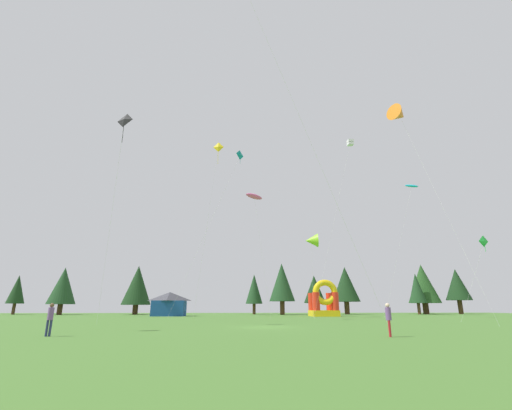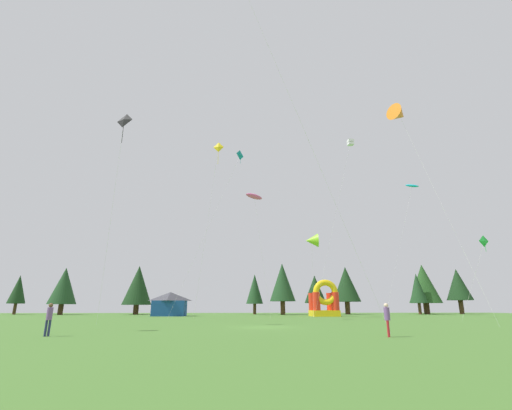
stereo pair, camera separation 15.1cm
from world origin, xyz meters
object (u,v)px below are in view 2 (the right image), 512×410
Objects in this scene: kite_lime_delta at (312,241)px; person_near_camera at (387,317)px; kite_pink_parafoil at (254,197)px; person_midfield at (49,316)px; kite_white_box at (350,143)px; festival_tent at (170,304)px; kite_teal_diamond at (240,156)px; inflatable_yellow_castle at (324,303)px; kite_black_diamond at (123,121)px; kite_green_diamond at (485,242)px; kite_yellow_diamond at (218,149)px; kite_cyan_parafoil at (412,186)px; kite_orange_delta at (399,114)px.

person_near_camera is (-3.34, -33.72, -10.12)m from kite_lime_delta.
person_midfield is at bearing -118.60° from kite_pink_parafoil.
kite_white_box is 38.18m from festival_tent.
kite_teal_diamond reaches higher than inflatable_yellow_castle.
kite_pink_parafoil is 0.81× the size of kite_black_diamond.
kite_green_diamond is at bearing -53.45° from kite_lime_delta.
person_midfield is (0.71, -9.79, -17.15)m from kite_black_diamond.
kite_green_diamond is 0.44× the size of kite_black_diamond.
kite_yellow_diamond reaches higher than person_near_camera.
kite_pink_parafoil is 0.74× the size of kite_cyan_parafoil.
person_midfield is (-12.12, -22.23, -13.84)m from kite_pink_parafoil.
kite_yellow_diamond is 17.90m from kite_black_diamond.
kite_white_box reaches higher than kite_teal_diamond.
inflatable_yellow_castle is (-14.35, 4.30, -18.27)m from kite_cyan_parafoil.
kite_yellow_diamond is 32.04m from kite_cyan_parafoil.
kite_pink_parafoil is 8.97× the size of person_midfield.
kite_cyan_parafoil is 53.90m from person_midfield.
kite_white_box is at bearing -146.87° from person_midfield.
kite_orange_delta is (16.98, -15.30, -1.37)m from kite_teal_diamond.
kite_lime_delta is at bearing 126.55° from kite_green_diamond.
kite_yellow_diamond is at bearing -174.00° from kite_white_box.
kite_black_diamond reaches higher than festival_tent.
person_midfield is at bearing -105.98° from kite_yellow_diamond.
kite_teal_diamond reaches higher than kite_yellow_diamond.
person_near_camera is 0.34× the size of festival_tent.
kite_yellow_diamond is at bearing -144.84° from inflatable_yellow_castle.
festival_tent is at bearing 118.11° from kite_yellow_diamond.
kite_pink_parafoil reaches higher than kite_green_diamond.
inflatable_yellow_castle is (16.72, 11.78, -20.62)m from kite_yellow_diamond.
kite_pink_parafoil is 14.25m from kite_lime_delta.
kite_pink_parafoil is at bearing 39.74° from person_near_camera.
kite_green_diamond is 0.68× the size of kite_lime_delta.
person_midfield is (-21.41, -32.38, -10.12)m from kite_lime_delta.
kite_pink_parafoil is at bearing 44.13° from kite_black_diamond.
kite_cyan_parafoil is at bearing 30.42° from kite_black_diamond.
kite_orange_delta is (15.20, -9.41, 6.66)m from kite_pink_parafoil.
kite_white_box reaches higher than kite_green_diamond.
kite_teal_diamond reaches higher than kite_pink_parafoil.
kite_cyan_parafoil reaches higher than festival_tent.
inflatable_yellow_castle is at bearing 106.21° from kite_white_box.
kite_black_diamond is 0.74× the size of kite_white_box.
kite_lime_delta reaches higher than inflatable_yellow_castle.
kite_orange_delta reaches higher than person_midfield.
kite_white_box is (27.47, 17.46, 6.87)m from kite_black_diamond.
kite_lime_delta is (-13.75, 18.56, 3.35)m from kite_green_diamond.
person_midfield is (-38.28, -32.68, -19.28)m from kite_cyan_parafoil.
kite_white_box is (5.36, -5.13, 13.90)m from kite_lime_delta.
person_near_camera is at bearing -67.76° from kite_yellow_diamond.
kite_cyan_parafoil is at bearing 9.25° from kite_teal_diamond.
kite_green_diamond is 0.40× the size of kite_cyan_parafoil.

